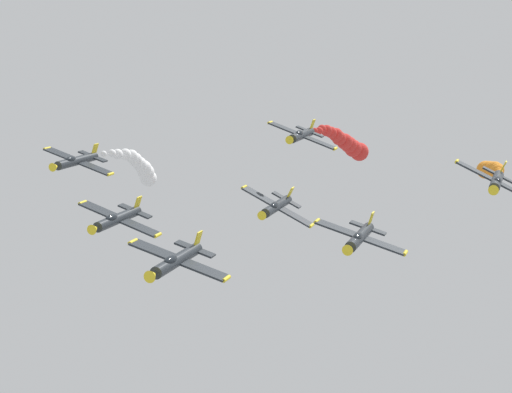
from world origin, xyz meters
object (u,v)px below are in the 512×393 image
Objects in this scene: airplane_right_inner at (117,219)px; airplane_trailing at (76,161)px; airplane_lead at (177,260)px; airplane_left_outer at (276,206)px; airplane_high_slot at (301,135)px; airplane_left_inner at (360,237)px; airplane_right_outer at (497,181)px.

airplane_trailing is at bearing -47.55° from airplane_right_inner.
airplane_left_outer reaches higher than airplane_lead.
airplane_high_slot is at bearing -153.16° from airplane_trailing.
airplane_high_slot is at bearing -115.58° from airplane_right_inner.
airplane_lead is at bearing 46.78° from airplane_left_inner.
airplane_lead is at bearing 89.42° from airplane_high_slot.
airplane_high_slot is at bearing -90.58° from airplane_lead.
airplane_right_inner is (25.59, 1.21, 0.38)m from airplane_left_inner.
airplane_right_inner is 1.00× the size of airplane_right_outer.
airplane_left_outer is (-0.75, -27.41, -0.26)m from airplane_lead.
airplane_trailing is at bearing -18.22° from airplane_left_inner.
airplane_high_slot is (-12.73, -26.60, 6.46)m from airplane_right_inner.
airplane_trailing reaches higher than airplane_right_inner.
airplane_right_inner is 30.19m from airplane_high_slot.
airplane_left_outer is 26.05m from airplane_trailing.
airplane_high_slot is at bearing -88.32° from airplane_left_outer.
airplane_right_outer is (-25.34, -26.04, 4.17)m from airplane_lead.
airplane_high_slot is at bearing -63.13° from airplane_left_inner.
airplane_right_outer is 50.28m from airplane_trailing.
airplane_high_slot is (24.94, -13.46, 2.59)m from airplane_right_outer.
airplane_left_outer is 13.99m from airplane_high_slot.
airplane_right_outer is at bearing -135.36° from airplane_left_inner.
airplane_trailing is 28.52m from airplane_high_slot.
airplane_right_inner is (12.33, -12.91, 0.30)m from airplane_lead.
airplane_left_inner is 1.00× the size of airplane_right_inner.
airplane_left_outer is at bearing -3.18° from airplane_right_outer.
airplane_right_outer reaches higher than airplane_left_inner.
airplane_right_inner reaches higher than airplane_left_inner.
airplane_left_inner is 1.00× the size of airplane_high_slot.
airplane_high_slot is (12.86, -25.39, 6.84)m from airplane_left_inner.
airplane_high_slot is (-0.40, -39.50, 6.76)m from airplane_lead.
airplane_high_slot reaches higher than airplane_trailing.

